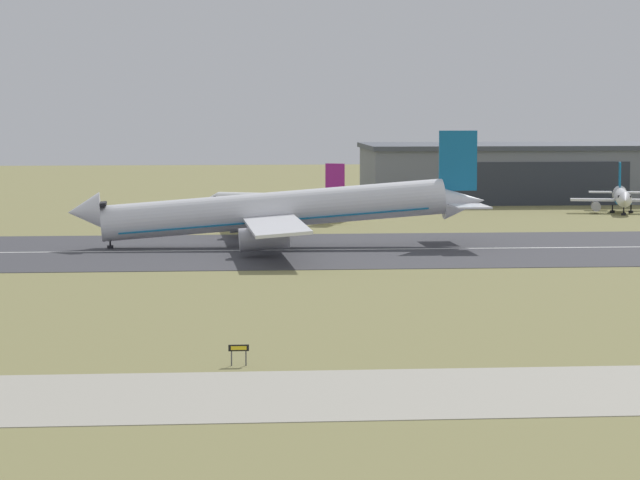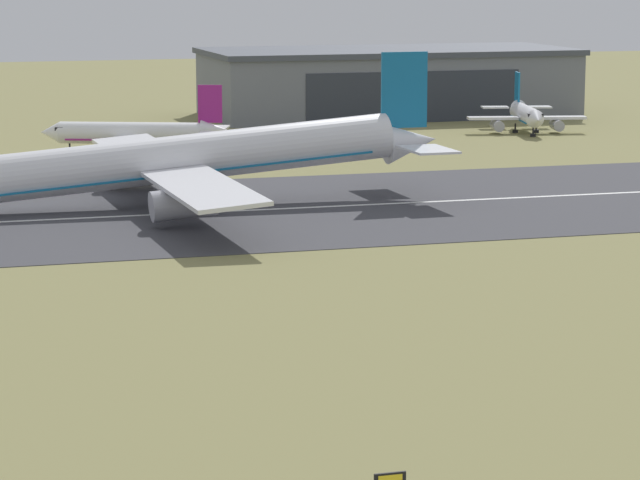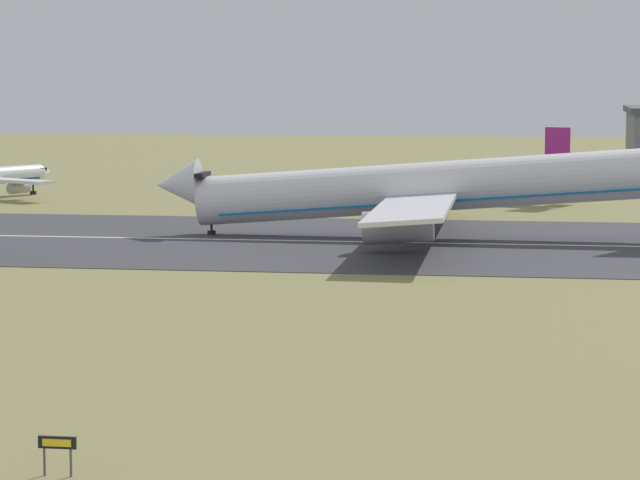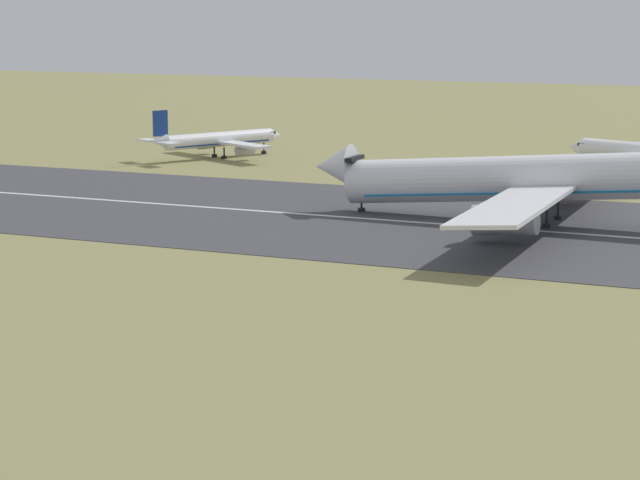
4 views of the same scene
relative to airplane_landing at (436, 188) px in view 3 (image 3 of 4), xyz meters
name	(u,v)px [view 3 (image 3 of 4)]	position (x,y,z in m)	size (l,w,h in m)	color
airplane_landing	(436,188)	(0.00, 0.00, 0.00)	(56.54, 56.06, 15.56)	white
airplane_parked_centre	(479,178)	(2.09, 41.82, -1.79)	(25.16, 20.62, 9.48)	white
runway_sign	(57,446)	(-8.00, -89.62, -3.62)	(1.55, 0.14, 1.61)	#4C4C51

